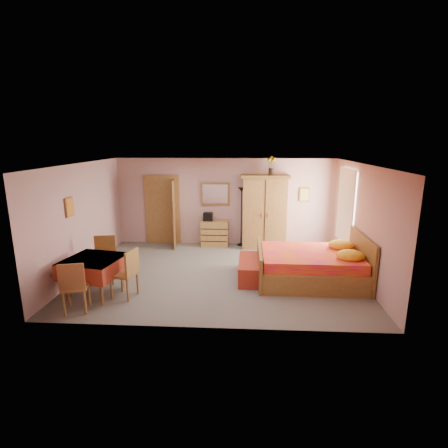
# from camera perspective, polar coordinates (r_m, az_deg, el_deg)

# --- Properties ---
(floor) EXTENTS (6.50, 6.50, 0.00)m
(floor) POSITION_cam_1_polar(r_m,az_deg,el_deg) (8.46, -0.80, -8.06)
(floor) COLOR slate
(floor) RESTS_ON ground
(ceiling) EXTENTS (6.50, 6.50, 0.00)m
(ceiling) POSITION_cam_1_polar(r_m,az_deg,el_deg) (7.89, -0.87, 9.79)
(ceiling) COLOR brown
(ceiling) RESTS_ON wall_back
(wall_back) EXTENTS (6.50, 0.10, 2.60)m
(wall_back) POSITION_cam_1_polar(r_m,az_deg,el_deg) (10.52, 0.16, 3.61)
(wall_back) COLOR tan
(wall_back) RESTS_ON floor
(wall_front) EXTENTS (6.50, 0.10, 2.60)m
(wall_front) POSITION_cam_1_polar(r_m,az_deg,el_deg) (5.68, -2.68, -5.14)
(wall_front) COLOR tan
(wall_front) RESTS_ON floor
(wall_left) EXTENTS (0.10, 5.00, 2.60)m
(wall_left) POSITION_cam_1_polar(r_m,az_deg,el_deg) (8.92, -22.14, 0.78)
(wall_left) COLOR tan
(wall_left) RESTS_ON floor
(wall_right) EXTENTS (0.10, 5.00, 2.60)m
(wall_right) POSITION_cam_1_polar(r_m,az_deg,el_deg) (8.49, 21.62, 0.22)
(wall_right) COLOR tan
(wall_right) RESTS_ON floor
(doorway) EXTENTS (1.06, 0.12, 2.15)m
(doorway) POSITION_cam_1_polar(r_m,az_deg,el_deg) (10.82, -9.96, 2.19)
(doorway) COLOR #9E6B35
(doorway) RESTS_ON floor
(window) EXTENTS (0.08, 1.40, 1.95)m
(window) POSITION_cam_1_polar(r_m,az_deg,el_deg) (9.57, 19.29, 2.75)
(window) COLOR white
(window) RESTS_ON wall_right
(picture_left) EXTENTS (0.04, 0.32, 0.42)m
(picture_left) POSITION_cam_1_polar(r_m,az_deg,el_deg) (8.31, -23.94, 2.55)
(picture_left) COLOR orange
(picture_left) RESTS_ON wall_left
(picture_back) EXTENTS (0.30, 0.04, 0.40)m
(picture_back) POSITION_cam_1_polar(r_m,az_deg,el_deg) (10.59, 13.00, 4.69)
(picture_back) COLOR #D8BF59
(picture_back) RESTS_ON wall_back
(chest_of_drawers) EXTENTS (0.81, 0.41, 0.76)m
(chest_of_drawers) POSITION_cam_1_polar(r_m,az_deg,el_deg) (10.51, -1.52, -1.54)
(chest_of_drawers) COLOR #A87839
(chest_of_drawers) RESTS_ON floor
(wall_mirror) EXTENTS (0.87, 0.06, 0.68)m
(wall_mirror) POSITION_cam_1_polar(r_m,az_deg,el_deg) (10.47, -1.47, 4.94)
(wall_mirror) COLOR silver
(wall_mirror) RESTS_ON wall_back
(stereo) EXTENTS (0.27, 0.20, 0.25)m
(stereo) POSITION_cam_1_polar(r_m,az_deg,el_deg) (10.43, -2.63, 1.19)
(stereo) COLOR black
(stereo) RESTS_ON chest_of_drawers
(floor_lamp) EXTENTS (0.23, 0.23, 1.76)m
(floor_lamp) POSITION_cam_1_polar(r_m,az_deg,el_deg) (10.44, 2.84, 1.17)
(floor_lamp) COLOR black
(floor_lamp) RESTS_ON floor
(wardrobe) EXTENTS (1.38, 0.72, 2.16)m
(wardrobe) POSITION_cam_1_polar(r_m,az_deg,el_deg) (10.26, 6.58, 2.00)
(wardrobe) COLOR olive
(wardrobe) RESTS_ON floor
(sunflower_vase) EXTENTS (0.21, 0.21, 0.52)m
(sunflower_vase) POSITION_cam_1_polar(r_m,az_deg,el_deg) (10.09, 7.72, 9.45)
(sunflower_vase) COLOR gold
(sunflower_vase) RESTS_ON wardrobe
(bed) EXTENTS (2.38, 1.89, 1.09)m
(bed) POSITION_cam_1_polar(r_m,az_deg,el_deg) (8.13, 13.86, -5.29)
(bed) COLOR #DE1544
(bed) RESTS_ON floor
(bench) EXTENTS (0.51, 1.34, 0.44)m
(bench) POSITION_cam_1_polar(r_m,az_deg,el_deg) (8.14, 4.19, -7.33)
(bench) COLOR maroon
(bench) RESTS_ON floor
(dining_table) EXTENTS (1.25, 1.25, 0.79)m
(dining_table) POSITION_cam_1_polar(r_m,az_deg,el_deg) (7.70, -20.32, -8.06)
(dining_table) COLOR maroon
(dining_table) RESTS_ON floor
(chair_south) EXTENTS (0.54, 0.54, 0.99)m
(chair_south) POSITION_cam_1_polar(r_m,az_deg,el_deg) (7.11, -23.09, -9.24)
(chair_south) COLOR #AB713A
(chair_south) RESTS_ON floor
(chair_north) EXTENTS (0.55, 0.55, 1.02)m
(chair_north) POSITION_cam_1_polar(r_m,az_deg,el_deg) (8.27, -18.94, -5.58)
(chair_north) COLOR #A67438
(chair_north) RESTS_ON floor
(chair_west) EXTENTS (0.52, 0.52, 0.97)m
(chair_west) POSITION_cam_1_polar(r_m,az_deg,el_deg) (7.97, -24.91, -7.02)
(chair_west) COLOR #925F31
(chair_west) RESTS_ON floor
(chair_east) EXTENTS (0.56, 0.56, 1.01)m
(chair_east) POSITION_cam_1_polar(r_m,az_deg,el_deg) (7.39, -16.06, -7.72)
(chair_east) COLOR olive
(chair_east) RESTS_ON floor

